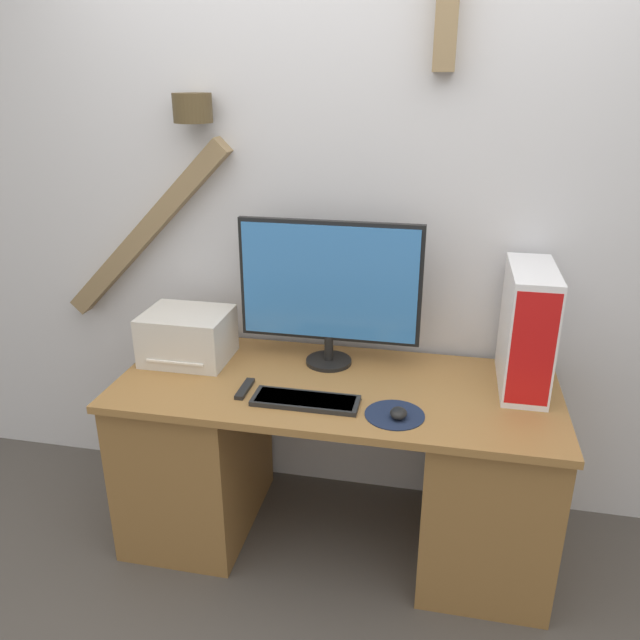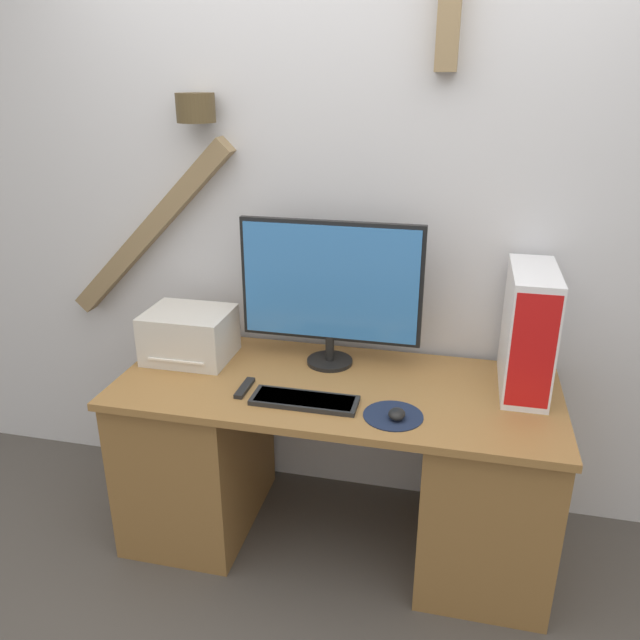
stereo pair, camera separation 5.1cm
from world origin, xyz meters
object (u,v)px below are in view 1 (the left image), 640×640
(computer_tower, at_px, (527,329))
(remote_control, at_px, (245,389))
(printer, at_px, (188,336))
(keyboard, at_px, (306,400))
(mouse, at_px, (398,413))
(monitor, at_px, (329,286))

(computer_tower, relative_size, remote_control, 3.04)
(printer, bearing_deg, remote_control, -35.43)
(keyboard, distance_m, printer, 0.64)
(keyboard, relative_size, remote_control, 2.54)
(mouse, relative_size, printer, 0.21)
(remote_control, bearing_deg, keyboard, -10.32)
(mouse, xyz_separation_m, computer_tower, (0.44, 0.35, 0.21))
(keyboard, xyz_separation_m, remote_control, (-0.25, 0.05, -0.00))
(mouse, relative_size, remote_control, 0.46)
(monitor, distance_m, keyboard, 0.48)
(computer_tower, distance_m, remote_control, 1.09)
(monitor, height_order, mouse, monitor)
(keyboard, height_order, computer_tower, computer_tower)
(mouse, distance_m, computer_tower, 0.60)
(monitor, xyz_separation_m, keyboard, (-0.02, -0.35, -0.33))
(monitor, bearing_deg, remote_control, -130.89)
(monitor, relative_size, mouse, 10.28)
(keyboard, xyz_separation_m, computer_tower, (0.78, 0.31, 0.22))
(printer, bearing_deg, computer_tower, 1.48)
(monitor, xyz_separation_m, remote_control, (-0.27, -0.31, -0.33))
(computer_tower, xyz_separation_m, remote_control, (-1.03, -0.26, -0.23))
(monitor, relative_size, printer, 2.12)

